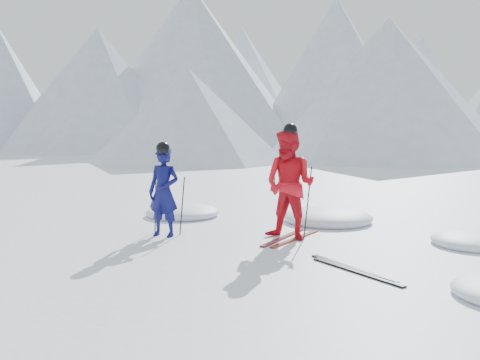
% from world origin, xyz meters
% --- Properties ---
extents(ground, '(160.00, 160.00, 0.00)m').
position_xyz_m(ground, '(0.00, 0.00, 0.00)').
color(ground, white).
rests_on(ground, ground).
extents(skier_blue, '(0.65, 0.46, 1.69)m').
position_xyz_m(skier_blue, '(-3.42, 0.07, 0.84)').
color(skier_blue, '#0C0E4D').
rests_on(skier_blue, ground).
extents(skier_red, '(1.06, 0.87, 2.03)m').
position_xyz_m(skier_red, '(-1.18, 0.88, 1.02)').
color(skier_red, red).
rests_on(skier_red, ground).
extents(pole_blue_left, '(0.11, 0.08, 1.12)m').
position_xyz_m(pole_blue_left, '(-3.72, 0.22, 0.56)').
color(pole_blue_left, black).
rests_on(pole_blue_left, ground).
extents(pole_blue_right, '(0.11, 0.07, 1.12)m').
position_xyz_m(pole_blue_right, '(-3.17, 0.32, 0.56)').
color(pole_blue_right, black).
rests_on(pole_blue_right, ground).
extents(pole_red_left, '(0.13, 0.10, 1.35)m').
position_xyz_m(pole_red_left, '(-1.48, 1.13, 0.68)').
color(pole_red_left, black).
rests_on(pole_red_left, ground).
extents(pole_red_right, '(0.13, 0.09, 1.35)m').
position_xyz_m(pole_red_right, '(-0.88, 1.03, 0.68)').
color(pole_red_right, black).
rests_on(pole_red_right, ground).
extents(ski_worn_left, '(0.21, 1.70, 0.03)m').
position_xyz_m(ski_worn_left, '(-1.30, 0.88, 0.01)').
color(ski_worn_left, black).
rests_on(ski_worn_left, ground).
extents(ski_worn_right, '(0.33, 1.70, 0.03)m').
position_xyz_m(ski_worn_right, '(-1.06, 0.88, 0.01)').
color(ski_worn_right, black).
rests_on(ski_worn_right, ground).
extents(ski_loose_a, '(1.49, 0.98, 0.03)m').
position_xyz_m(ski_loose_a, '(0.35, -0.60, 0.01)').
color(ski_loose_a, black).
rests_on(ski_loose_a, ground).
extents(ski_loose_b, '(1.51, 0.93, 0.03)m').
position_xyz_m(ski_loose_b, '(0.45, -0.75, 0.01)').
color(ski_loose_b, black).
rests_on(ski_loose_b, ground).
extents(snow_lumps, '(8.17, 5.50, 0.43)m').
position_xyz_m(snow_lumps, '(-1.07, 1.98, 0.00)').
color(snow_lumps, white).
rests_on(snow_lumps, ground).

